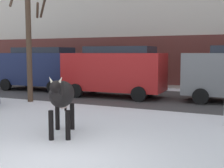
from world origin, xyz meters
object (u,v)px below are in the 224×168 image
cow_black (62,95)px  pedestrian_near_billboard (71,71)px  car_red_van (115,70)px  bare_tree_right_lot (29,39)px  car_navy_van (40,67)px

cow_black → pedestrian_near_billboard: bearing=121.3°
car_red_van → bare_tree_right_lot: size_ratio=0.99×
car_red_van → cow_black: bearing=-76.9°
cow_black → bare_tree_right_lot: 5.85m
car_red_van → pedestrian_near_billboard: bearing=142.6°
car_navy_van → bare_tree_right_lot: bearing=-57.3°
cow_black → pedestrian_near_billboard: pedestrian_near_billboard is taller
cow_black → pedestrian_near_billboard: 11.81m
pedestrian_near_billboard → bare_tree_right_lot: (1.98, -6.27, 1.70)m
cow_black → car_navy_van: bearing=131.2°
car_navy_van → cow_black: bearing=-48.8°
car_navy_van → pedestrian_near_billboard: car_navy_van is taller
cow_black → bare_tree_right_lot: bearing=137.4°
cow_black → bare_tree_right_lot: (-4.15, 3.82, 1.59)m
pedestrian_near_billboard → bare_tree_right_lot: 6.80m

